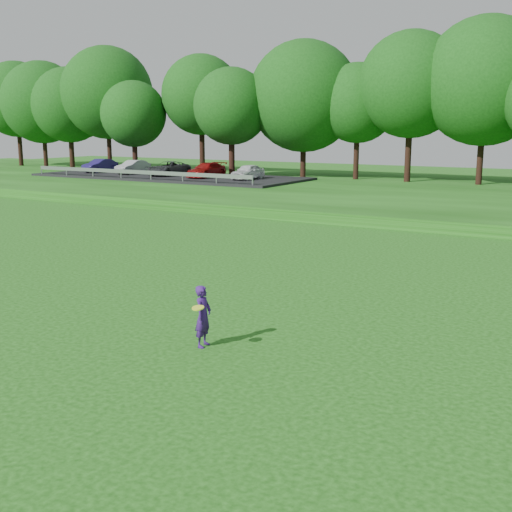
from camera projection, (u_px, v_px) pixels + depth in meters
The scene contains 6 objects.
ground at pixel (96, 334), 15.46m from camera, with size 140.00×140.00×0.00m, color #13410C.
berm at pixel (454, 195), 44.00m from camera, with size 130.00×30.00×0.60m, color #13410C.
walking_path at pixel (383, 225), 32.28m from camera, with size 130.00×1.60×0.04m, color gray.
treeline at pixel (474, 81), 45.82m from camera, with size 104.00×7.00×15.00m, color #11420F, non-canonical shape.
parking_lot at pixel (169, 173), 54.83m from camera, with size 24.00×9.00×1.38m.
woman at pixel (203, 316), 14.46m from camera, with size 0.54×0.88×1.42m.
Camera 1 is at (10.89, -10.70, 4.91)m, focal length 45.00 mm.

